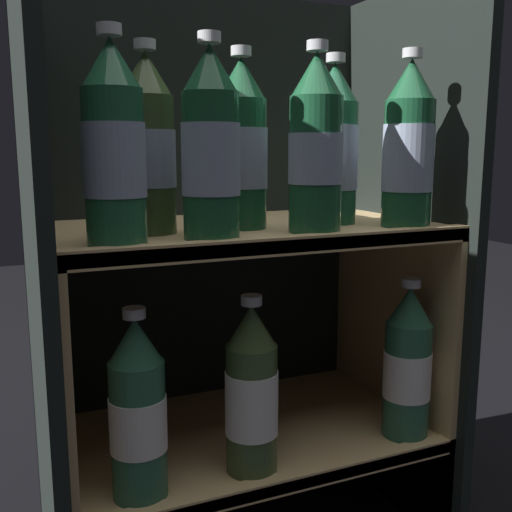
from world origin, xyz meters
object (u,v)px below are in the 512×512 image
at_px(bottle_upper_back_1, 242,149).
at_px(bottle_upper_back_2, 334,149).
at_px(bottle_upper_front_2, 316,148).
at_px(bottle_lower_front_0, 138,413).
at_px(bottle_upper_back_0, 148,148).
at_px(bottle_lower_front_1, 252,393).
at_px(bottle_upper_front_3, 408,149).
at_px(bottle_upper_front_1, 211,149).
at_px(bottle_upper_front_0, 114,149).
at_px(bottle_lower_front_2, 407,366).

height_order(bottle_upper_back_1, bottle_upper_back_2, same).
distance_m(bottle_upper_front_2, bottle_lower_front_0, 0.44).
xyz_separation_m(bottle_upper_back_2, bottle_lower_front_0, (-0.35, -0.09, -0.35)).
height_order(bottle_upper_back_0, bottle_lower_front_1, bottle_upper_back_0).
xyz_separation_m(bottle_upper_front_2, bottle_lower_front_0, (-0.27, 0.00, -0.35)).
distance_m(bottle_upper_front_3, bottle_lower_front_0, 0.56).
height_order(bottle_upper_front_1, bottle_upper_back_0, same).
height_order(bottle_upper_front_0, bottle_lower_front_1, bottle_upper_front_0).
height_order(bottle_lower_front_0, bottle_lower_front_1, same).
bearing_deg(bottle_upper_front_3, bottle_upper_back_2, 133.38).
height_order(bottle_upper_front_1, bottle_upper_back_2, same).
bearing_deg(bottle_lower_front_1, bottle_upper_front_2, -0.00).
height_order(bottle_upper_front_0, bottle_upper_back_1, same).
distance_m(bottle_upper_front_0, bottle_upper_front_2, 0.29).
distance_m(bottle_upper_front_2, bottle_lower_front_1, 0.37).
relative_size(bottle_upper_front_2, bottle_upper_back_2, 1.00).
xyz_separation_m(bottle_upper_front_3, bottle_upper_back_1, (-0.24, 0.09, 0.00)).
bearing_deg(bottle_lower_front_2, bottle_upper_front_1, -180.00).
distance_m(bottle_upper_front_0, bottle_upper_front_3, 0.45).
relative_size(bottle_upper_front_1, bottle_lower_front_0, 1.00).
bearing_deg(bottle_upper_back_1, bottle_upper_front_0, -157.37).
bearing_deg(bottle_upper_back_2, bottle_upper_front_3, -46.62).
relative_size(bottle_upper_front_3, bottle_upper_back_2, 1.00).
bearing_deg(bottle_upper_front_2, bottle_lower_front_2, 0.00).
xyz_separation_m(bottle_upper_back_2, bottle_lower_front_2, (0.10, -0.09, -0.35)).
xyz_separation_m(bottle_upper_front_0, bottle_upper_back_2, (0.37, 0.09, -0.00)).
bearing_deg(bottle_upper_front_2, bottle_upper_front_3, -0.00).
relative_size(bottle_upper_front_2, bottle_upper_front_3, 1.00).
relative_size(bottle_upper_back_2, bottle_lower_front_1, 1.00).
height_order(bottle_upper_back_1, bottle_lower_front_1, bottle_upper_back_1).
bearing_deg(bottle_lower_front_2, bottle_upper_back_2, 138.89).
distance_m(bottle_upper_front_1, bottle_upper_back_2, 0.26).
bearing_deg(bottle_upper_front_0, bottle_upper_front_1, 0.00).
bearing_deg(bottle_upper_front_2, bottle_lower_front_0, 180.00).
relative_size(bottle_upper_front_0, bottle_upper_front_2, 1.00).
xyz_separation_m(bottle_upper_front_1, bottle_upper_back_0, (-0.06, 0.09, 0.00)).
bearing_deg(bottle_upper_back_1, bottle_upper_front_3, -19.57).
distance_m(bottle_upper_front_3, bottle_upper_back_1, 0.26).
xyz_separation_m(bottle_upper_front_2, bottle_upper_back_2, (0.08, 0.09, -0.00)).
xyz_separation_m(bottle_upper_front_2, bottle_upper_back_0, (-0.22, 0.09, -0.00)).
distance_m(bottle_upper_back_0, bottle_lower_front_0, 0.37).
bearing_deg(bottle_upper_back_0, bottle_upper_back_2, 0.00).
relative_size(bottle_upper_back_1, bottle_lower_front_2, 1.00).
distance_m(bottle_upper_front_1, bottle_upper_front_2, 0.16).
height_order(bottle_upper_front_2, bottle_upper_back_1, same).
bearing_deg(bottle_lower_front_1, bottle_upper_back_0, 144.81).
distance_m(bottle_upper_front_0, bottle_upper_front_1, 0.13).
bearing_deg(bottle_upper_front_2, bottle_upper_back_1, 132.68).
distance_m(bottle_upper_back_0, bottle_lower_front_2, 0.54).
distance_m(bottle_upper_front_0, bottle_upper_back_2, 0.38).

